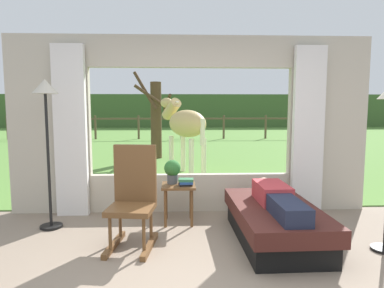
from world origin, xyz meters
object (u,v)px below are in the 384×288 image
at_px(rocking_chair, 133,197).
at_px(potted_plant, 172,170).
at_px(reclining_person, 277,198).
at_px(recliner_sofa, 275,222).
at_px(horse, 185,124).
at_px(side_table, 178,191).
at_px(pasture_tree, 156,118).
at_px(book_stack, 186,182).
at_px(floor_lamp_left, 46,109).

xyz_separation_m(rocking_chair, potted_plant, (0.43, 0.77, 0.16)).
bearing_deg(rocking_chair, reclining_person, 7.09).
relative_size(recliner_sofa, horse, 0.99).
bearing_deg(horse, rocking_chair, -130.55).
relative_size(side_table, pasture_tree, 0.21).
distance_m(reclining_person, pasture_tree, 6.67).
xyz_separation_m(side_table, pasture_tree, (-0.63, 5.68, 0.79)).
distance_m(recliner_sofa, book_stack, 1.23).
distance_m(reclining_person, side_table, 1.32).
relative_size(floor_lamp_left, horse, 1.09).
height_order(rocking_chair, horse, horse).
xyz_separation_m(reclining_person, side_table, (-1.11, 0.72, -0.10)).
height_order(reclining_person, book_stack, reclining_person).
distance_m(potted_plant, pasture_tree, 5.67).
distance_m(recliner_sofa, pasture_tree, 6.66).
xyz_separation_m(recliner_sofa, horse, (-0.95, 3.87, 0.94)).
height_order(rocking_chair, potted_plant, rocking_chair).
height_order(book_stack, horse, horse).
xyz_separation_m(potted_plant, pasture_tree, (-0.55, 5.62, 0.51)).
relative_size(potted_plant, pasture_tree, 0.13).
bearing_deg(recliner_sofa, rocking_chair, -179.89).
bearing_deg(horse, side_table, -123.75).
distance_m(rocking_chair, side_table, 0.88).
relative_size(recliner_sofa, book_stack, 8.56).
bearing_deg(reclining_person, pasture_tree, 104.04).
relative_size(horse, pasture_tree, 0.69).
height_order(rocking_chair, book_stack, rocking_chair).
distance_m(book_stack, horse, 3.32).
bearing_deg(rocking_chair, horse, 87.93).
distance_m(potted_plant, floor_lamp_left, 1.77).
bearing_deg(recliner_sofa, horse, 102.56).
height_order(recliner_sofa, rocking_chair, rocking_chair).
xyz_separation_m(reclining_person, rocking_chair, (-1.61, 0.01, 0.02)).
bearing_deg(potted_plant, pasture_tree, 95.63).
bearing_deg(pasture_tree, book_stack, -82.74).
relative_size(side_table, potted_plant, 1.63).
bearing_deg(rocking_chair, pasture_tree, 98.75).
bearing_deg(floor_lamp_left, pasture_tree, 80.18).
relative_size(reclining_person, floor_lamp_left, 0.76).
bearing_deg(book_stack, horse, 88.89).
height_order(potted_plant, floor_lamp_left, floor_lamp_left).
height_order(recliner_sofa, reclining_person, reclining_person).
height_order(horse, pasture_tree, pasture_tree).
relative_size(reclining_person, pasture_tree, 0.57).
bearing_deg(rocking_chair, book_stack, 54.70).
bearing_deg(recliner_sofa, pasture_tree, 104.16).
bearing_deg(book_stack, floor_lamp_left, -178.13).
xyz_separation_m(potted_plant, floor_lamp_left, (-1.56, -0.17, 0.82)).
bearing_deg(recliner_sofa, side_table, 147.61).
xyz_separation_m(rocking_chair, side_table, (0.51, 0.71, -0.12)).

